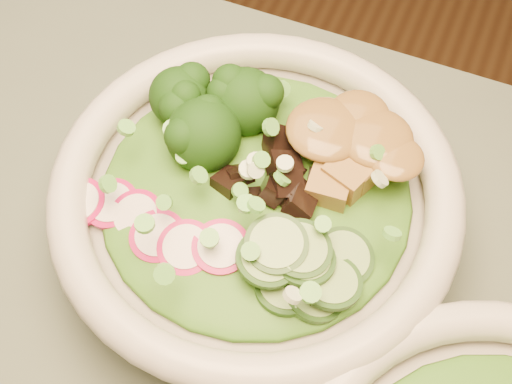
% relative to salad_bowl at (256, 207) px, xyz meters
% --- Properties ---
extents(salad_bowl, '(0.30, 0.30, 0.08)m').
position_rel_salad_bowl_xyz_m(salad_bowl, '(0.00, 0.00, 0.00)').
color(salad_bowl, beige).
rests_on(salad_bowl, dining_table).
extents(lettuce_bed, '(0.23, 0.23, 0.03)m').
position_rel_salad_bowl_xyz_m(lettuce_bed, '(-0.00, -0.00, 0.02)').
color(lettuce_bed, '#1F5712').
rests_on(lettuce_bed, salad_bowl).
extents(broccoli_florets, '(0.11, 0.10, 0.05)m').
position_rel_salad_bowl_xyz_m(broccoli_florets, '(-0.05, 0.05, 0.04)').
color(broccoli_florets, black).
rests_on(broccoli_florets, salad_bowl).
extents(radish_slices, '(0.13, 0.08, 0.02)m').
position_rel_salad_bowl_xyz_m(radish_slices, '(-0.05, -0.06, 0.03)').
color(radish_slices, '#A80C48').
rests_on(radish_slices, salad_bowl).
extents(cucumber_slices, '(0.10, 0.10, 0.04)m').
position_rel_salad_bowl_xyz_m(cucumber_slices, '(0.05, -0.05, 0.04)').
color(cucumber_slices, '#84A85D').
rests_on(cucumber_slices, salad_bowl).
extents(mushroom_heap, '(0.10, 0.10, 0.05)m').
position_rel_salad_bowl_xyz_m(mushroom_heap, '(0.01, 0.01, 0.04)').
color(mushroom_heap, black).
rests_on(mushroom_heap, salad_bowl).
extents(tofu_cubes, '(0.12, 0.10, 0.04)m').
position_rel_salad_bowl_xyz_m(tofu_cubes, '(0.05, 0.05, 0.04)').
color(tofu_cubes, olive).
rests_on(tofu_cubes, salad_bowl).
extents(peanut_sauce, '(0.08, 0.06, 0.02)m').
position_rel_salad_bowl_xyz_m(peanut_sauce, '(0.05, 0.05, 0.05)').
color(peanut_sauce, brown).
rests_on(peanut_sauce, tofu_cubes).
extents(scallion_garnish, '(0.22, 0.22, 0.03)m').
position_rel_salad_bowl_xyz_m(scallion_garnish, '(-0.00, -0.00, 0.05)').
color(scallion_garnish, '#5EB740').
rests_on(scallion_garnish, salad_bowl).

